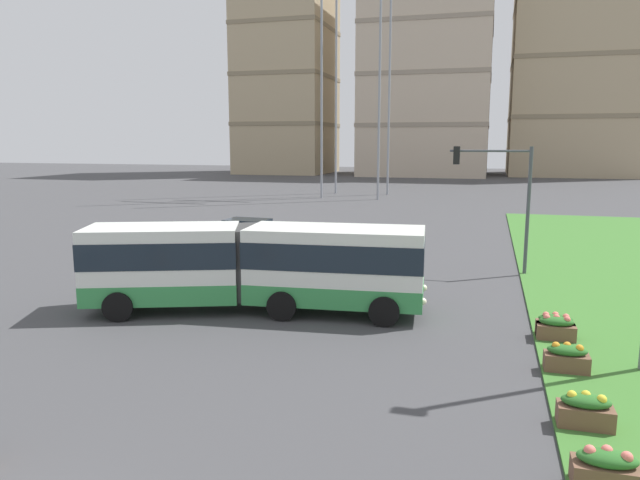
# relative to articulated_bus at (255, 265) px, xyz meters

# --- Properties ---
(articulated_bus) EXTENTS (12.00, 5.04, 3.00)m
(articulated_bus) POSITION_rel_articulated_bus_xyz_m (0.00, 0.00, 0.00)
(articulated_bus) COLOR silver
(articulated_bus) RESTS_ON ground
(car_maroon_sedan) EXTENTS (4.51, 2.25, 1.58)m
(car_maroon_sedan) POSITION_rel_articulated_bus_xyz_m (-5.16, 11.82, -0.90)
(car_maroon_sedan) COLOR maroon
(car_maroon_sedan) RESTS_ON ground
(flower_planter_1) EXTENTS (1.10, 0.56, 0.74)m
(flower_planter_1) POSITION_rel_articulated_bus_xyz_m (9.85, -8.50, -1.23)
(flower_planter_1) COLOR brown
(flower_planter_1) RESTS_ON grass_median
(flower_planter_2) EXTENTS (1.10, 0.56, 0.74)m
(flower_planter_2) POSITION_rel_articulated_bus_xyz_m (9.85, -6.19, -1.23)
(flower_planter_2) COLOR brown
(flower_planter_2) RESTS_ON grass_median
(flower_planter_3) EXTENTS (1.10, 0.56, 0.74)m
(flower_planter_3) POSITION_rel_articulated_bus_xyz_m (9.85, -3.07, -1.23)
(flower_planter_3) COLOR brown
(flower_planter_3) RESTS_ON grass_median
(flower_planter_4) EXTENTS (1.10, 0.56, 0.74)m
(flower_planter_4) POSITION_rel_articulated_bus_xyz_m (9.85, -0.52, -1.23)
(flower_planter_4) COLOR brown
(flower_planter_4) RESTS_ON grass_median
(flower_planter_5) EXTENTS (1.10, 0.56, 0.74)m
(flower_planter_5) POSITION_rel_articulated_bus_xyz_m (9.85, -0.25, -1.23)
(flower_planter_5) COLOR brown
(flower_planter_5) RESTS_ON grass_median
(traffic_light_far_right) EXTENTS (3.54, 0.28, 5.70)m
(traffic_light_far_right) POSITION_rel_articulated_bus_xyz_m (8.29, 8.59, 2.27)
(traffic_light_far_right) COLOR #474C51
(traffic_light_far_right) RESTS_ON ground
(apartment_tower_west) EXTENTS (16.04, 17.67, 51.83)m
(apartment_tower_west) POSITION_rel_articulated_bus_xyz_m (-29.12, 88.04, 24.28)
(apartment_tower_west) COLOR tan
(apartment_tower_west) RESTS_ON ground
(apartment_tower_westcentre) EXTENTS (21.59, 19.87, 41.23)m
(apartment_tower_westcentre) POSITION_rel_articulated_bus_xyz_m (-3.33, 88.30, 18.98)
(apartment_tower_westcentre) COLOR #C6B299
(apartment_tower_westcentre) RESTS_ON ground
(apartment_tower_centre) EXTENTS (21.81, 19.23, 47.67)m
(apartment_tower_centre) POSITION_rel_articulated_bus_xyz_m (21.69, 93.80, 22.20)
(apartment_tower_centre) COLOR tan
(apartment_tower_centre) RESTS_ON ground
(transmission_pylon) EXTENTS (9.00, 6.24, 34.45)m
(transmission_pylon) POSITION_rel_articulated_bus_xyz_m (-6.13, 43.91, 17.02)
(transmission_pylon) COLOR gray
(transmission_pylon) RESTS_ON ground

